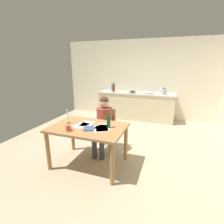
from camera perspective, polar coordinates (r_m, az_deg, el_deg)
ground_plane at (r=3.90m, az=0.68°, el=-12.17°), size 5.20×5.20×0.04m
wall_back at (r=5.98m, az=9.01°, el=10.77°), size 5.20×0.12×2.60m
kitchen_counter at (r=5.77m, az=7.97°, el=2.08°), size 2.52×0.64×0.90m
dining_table at (r=3.07m, az=-8.01°, el=-6.72°), size 1.31×0.90×0.75m
chair_at_table at (r=3.68m, az=-2.11°, el=-5.06°), size 0.42×0.42×0.89m
person_seated at (r=3.49m, az=-2.96°, el=-3.17°), size 0.33×0.60×1.19m
coffee_mug at (r=2.88m, az=-14.51°, el=-5.28°), size 0.12×0.08×0.10m
candlestick at (r=3.23m, az=-14.64°, el=-2.48°), size 0.06×0.06×0.27m
book_magazine at (r=2.92m, az=-7.85°, el=-5.47°), size 0.24×0.27×0.02m
paper_letter at (r=3.00m, az=-3.27°, el=-4.93°), size 0.24×0.32×0.00m
paper_bill at (r=3.11m, az=-10.43°, el=-4.36°), size 0.28×0.34×0.00m
paper_envelope at (r=2.92m, az=-3.45°, el=-5.48°), size 0.32×0.36×0.00m
paper_receipt at (r=3.17m, az=-8.42°, el=-3.90°), size 0.23×0.31×0.00m
paper_notice at (r=2.90m, az=-4.34°, el=-5.69°), size 0.34×0.36×0.00m
paper_flyer at (r=2.95m, az=-2.59°, el=-5.27°), size 0.28×0.34×0.00m
wine_bottle_on_table at (r=2.92m, az=-1.16°, el=-3.21°), size 0.06×0.06×0.26m
sink_unit at (r=5.62m, az=11.90°, el=6.42°), size 0.36×0.36×0.24m
bottle_oil at (r=5.96m, az=0.05°, el=8.27°), size 0.07×0.07×0.29m
bottle_vinegar at (r=5.81m, az=0.62°, el=8.16°), size 0.08×0.08×0.31m
mixing_bowl at (r=5.66m, az=6.84°, el=7.02°), size 0.23×0.23×0.10m
stovetop_kettle at (r=5.56m, az=17.03°, el=6.76°), size 0.18×0.18×0.22m
wine_glass_near_sink at (r=5.80m, az=8.97°, el=7.72°), size 0.07×0.07×0.15m
wine_glass_by_kettle at (r=5.82m, az=7.99°, el=7.78°), size 0.07×0.07×0.15m
teacup_on_counter at (r=5.55m, az=6.78°, el=6.82°), size 0.11×0.07×0.10m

